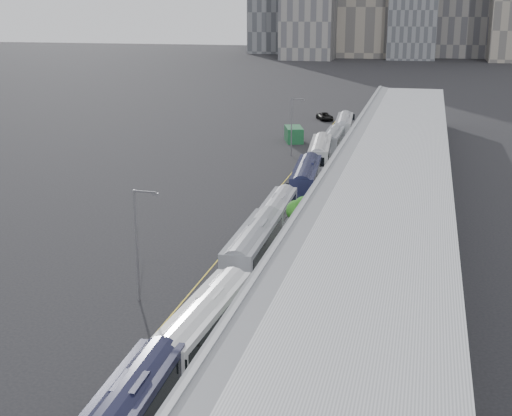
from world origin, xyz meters
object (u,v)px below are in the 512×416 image
(bus_2, at_px, (204,332))
(bus_4, at_px, (276,218))
(bus_8, at_px, (344,128))
(bus_6, at_px, (320,156))
(bus_5, at_px, (306,182))
(street_lamp_near, at_px, (139,238))
(bus_3, at_px, (254,251))
(bus_7, at_px, (333,142))
(suv, at_px, (325,116))
(shipping_container, at_px, (294,134))
(street_lamp_far, at_px, (293,123))

(bus_2, distance_m, bus_4, 27.22)
(bus_8, bearing_deg, bus_6, -95.40)
(bus_5, xyz_separation_m, street_lamp_near, (-7.27, -34.74, 3.51))
(bus_3, bearing_deg, bus_7, 89.46)
(bus_3, bearing_deg, bus_5, 88.77)
(suv, bearing_deg, bus_4, -110.02)
(shipping_container, xyz_separation_m, suv, (1.76, 24.75, -0.52))
(bus_4, xyz_separation_m, street_lamp_near, (-6.69, -19.82, 3.72))
(bus_8, bearing_deg, street_lamp_near, -99.55)
(bus_4, bearing_deg, bus_7, 88.18)
(bus_2, height_order, bus_3, bus_3)
(bus_5, height_order, suv, bus_5)
(bus_5, relative_size, street_lamp_near, 1.55)
(bus_2, relative_size, shipping_container, 2.42)
(bus_8, bearing_deg, street_lamp_far, -112.49)
(bus_6, height_order, bus_8, bus_6)
(bus_6, bearing_deg, street_lamp_near, -102.99)
(bus_7, bearing_deg, bus_3, -90.74)
(bus_5, bearing_deg, bus_7, 86.08)
(bus_3, xyz_separation_m, street_lamp_near, (-7.04, -8.80, 3.55))
(bus_4, bearing_deg, street_lamp_near, -110.22)
(suv, bearing_deg, bus_2, -110.72)
(bus_5, bearing_deg, bus_8, 85.58)
(street_lamp_near, relative_size, suv, 1.68)
(bus_7, xyz_separation_m, street_lamp_near, (-6.87, -62.72, 3.73))
(bus_6, distance_m, street_lamp_far, 9.50)
(bus_4, relative_size, shipping_container, 2.24)
(bus_7, relative_size, street_lamp_near, 1.35)
(bus_6, bearing_deg, bus_4, -95.39)
(bus_2, height_order, bus_6, bus_6)
(bus_2, height_order, bus_4, bus_2)
(bus_5, height_order, shipping_container, bus_5)
(bus_2, distance_m, suv, 102.10)
(bus_6, xyz_separation_m, suv, (-5.60, 43.63, -0.94))
(bus_4, height_order, bus_6, bus_6)
(shipping_container, bearing_deg, suv, 68.31)
(bus_2, relative_size, bus_6, 0.95)
(bus_4, xyz_separation_m, suv, (-5.76, 74.68, -0.75))
(bus_6, height_order, bus_7, bus_6)
(bus_8, distance_m, street_lamp_near, 76.09)
(bus_5, xyz_separation_m, street_lamp_far, (-6.10, 23.14, 3.45))
(bus_5, bearing_deg, bus_4, -96.98)
(bus_3, distance_m, suv, 85.91)
(bus_2, bearing_deg, bus_8, 93.19)
(bus_4, distance_m, suv, 74.90)
(bus_7, xyz_separation_m, bus_8, (0.17, 12.97, 0.13))
(suv, bearing_deg, bus_3, -110.35)
(bus_3, height_order, street_lamp_near, street_lamp_near)
(bus_8, bearing_deg, bus_3, -94.24)
(bus_3, height_order, bus_5, bus_5)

